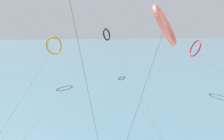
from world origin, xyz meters
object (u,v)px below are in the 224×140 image
object	(u,v)px
kite_amber	(54,46)
kite_charcoal	(107,35)
kite_crimson	(195,48)
kite_coral	(165,25)

from	to	relation	value
kite_amber	kite_charcoal	bearing A→B (deg)	-10.06
kite_crimson	kite_charcoal	bearing A→B (deg)	-131.62
kite_crimson	kite_amber	distance (m)	30.66
kite_coral	kite_amber	world-z (taller)	kite_coral
kite_amber	kite_crimson	bearing A→B (deg)	-58.98
kite_charcoal	kite_coral	size ratio (longest dim) A/B	2.87
kite_crimson	kite_charcoal	distance (m)	23.74
kite_charcoal	kite_coral	bearing A→B (deg)	-142.49
kite_charcoal	kite_crimson	bearing A→B (deg)	-99.88
kite_crimson	kite_charcoal	size ratio (longest dim) A/B	0.58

